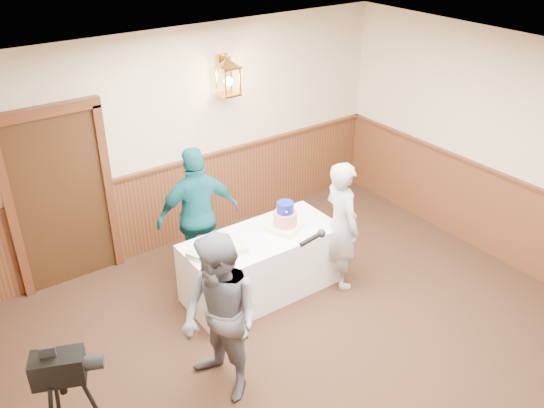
{
  "coord_description": "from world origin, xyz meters",
  "views": [
    {
      "loc": [
        -2.99,
        -2.65,
        4.15
      ],
      "look_at": [
        0.11,
        1.7,
        1.25
      ],
      "focal_mm": 38.0,
      "sensor_mm": 36.0,
      "label": 1
    }
  ],
  "objects_px": {
    "interviewer": "(221,319)",
    "display_table": "(262,264)",
    "sheet_cake_yellow": "(230,249)",
    "baker": "(341,225)",
    "tiered_cake": "(285,219)",
    "sheet_cake_green": "(204,252)",
    "assistant_p": "(198,215)"
  },
  "relations": [
    {
      "from": "interviewer",
      "to": "sheet_cake_green",
      "type": "bearing_deg",
      "value": 150.49
    },
    {
      "from": "sheet_cake_yellow",
      "to": "interviewer",
      "type": "relative_size",
      "value": 0.19
    },
    {
      "from": "tiered_cake",
      "to": "interviewer",
      "type": "height_order",
      "value": "interviewer"
    },
    {
      "from": "interviewer",
      "to": "assistant_p",
      "type": "relative_size",
      "value": 0.99
    },
    {
      "from": "display_table",
      "to": "baker",
      "type": "xyz_separation_m",
      "value": [
        0.84,
        -0.39,
        0.41
      ]
    },
    {
      "from": "tiered_cake",
      "to": "interviewer",
      "type": "bearing_deg",
      "value": -145.27
    },
    {
      "from": "display_table",
      "to": "sheet_cake_green",
      "type": "bearing_deg",
      "value": 176.69
    },
    {
      "from": "tiered_cake",
      "to": "assistant_p",
      "type": "bearing_deg",
      "value": 135.69
    },
    {
      "from": "display_table",
      "to": "sheet_cake_yellow",
      "type": "relative_size",
      "value": 5.62
    },
    {
      "from": "display_table",
      "to": "tiered_cake",
      "type": "height_order",
      "value": "tiered_cake"
    },
    {
      "from": "display_table",
      "to": "sheet_cake_green",
      "type": "height_order",
      "value": "sheet_cake_green"
    },
    {
      "from": "sheet_cake_yellow",
      "to": "assistant_p",
      "type": "xyz_separation_m",
      "value": [
        0.02,
        0.74,
        0.06
      ]
    },
    {
      "from": "display_table",
      "to": "interviewer",
      "type": "height_order",
      "value": "interviewer"
    },
    {
      "from": "interviewer",
      "to": "display_table",
      "type": "bearing_deg",
      "value": 124.66
    },
    {
      "from": "sheet_cake_yellow",
      "to": "sheet_cake_green",
      "type": "xyz_separation_m",
      "value": [
        -0.27,
        0.1,
        0.0
      ]
    },
    {
      "from": "sheet_cake_yellow",
      "to": "baker",
      "type": "distance_m",
      "value": 1.33
    },
    {
      "from": "interviewer",
      "to": "assistant_p",
      "type": "height_order",
      "value": "assistant_p"
    },
    {
      "from": "display_table",
      "to": "tiered_cake",
      "type": "relative_size",
      "value": 4.09
    },
    {
      "from": "tiered_cake",
      "to": "sheet_cake_green",
      "type": "relative_size",
      "value": 1.41
    },
    {
      "from": "tiered_cake",
      "to": "sheet_cake_green",
      "type": "xyz_separation_m",
      "value": [
        -1.02,
        0.07,
        -0.1
      ]
    },
    {
      "from": "sheet_cake_yellow",
      "to": "baker",
      "type": "xyz_separation_m",
      "value": [
        1.29,
        -0.33,
        0.01
      ]
    },
    {
      "from": "interviewer",
      "to": "assistant_p",
      "type": "xyz_separation_m",
      "value": [
        0.74,
        1.73,
        0.01
      ]
    },
    {
      "from": "assistant_p",
      "to": "baker",
      "type": "bearing_deg",
      "value": 149.71
    },
    {
      "from": "sheet_cake_yellow",
      "to": "baker",
      "type": "bearing_deg",
      "value": -14.17
    },
    {
      "from": "tiered_cake",
      "to": "sheet_cake_yellow",
      "type": "distance_m",
      "value": 0.76
    },
    {
      "from": "baker",
      "to": "assistant_p",
      "type": "bearing_deg",
      "value": 58.85
    },
    {
      "from": "sheet_cake_yellow",
      "to": "tiered_cake",
      "type": "bearing_deg",
      "value": 2.11
    },
    {
      "from": "sheet_cake_green",
      "to": "interviewer",
      "type": "relative_size",
      "value": 0.19
    },
    {
      "from": "display_table",
      "to": "interviewer",
      "type": "relative_size",
      "value": 1.08
    },
    {
      "from": "sheet_cake_yellow",
      "to": "assistant_p",
      "type": "bearing_deg",
      "value": 88.16
    },
    {
      "from": "sheet_cake_green",
      "to": "baker",
      "type": "distance_m",
      "value": 1.62
    },
    {
      "from": "sheet_cake_green",
      "to": "baker",
      "type": "height_order",
      "value": "baker"
    }
  ]
}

